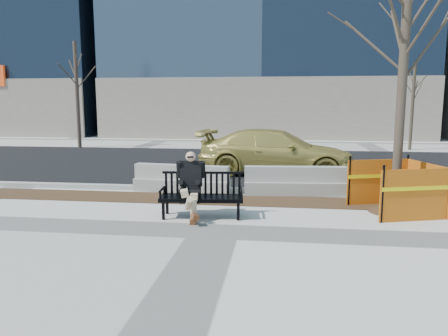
% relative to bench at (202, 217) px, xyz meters
% --- Properties ---
extents(ground, '(120.00, 120.00, 0.00)m').
position_rel_bench_xyz_m(ground, '(0.42, -0.97, 0.00)').
color(ground, beige).
rests_on(ground, ground).
extents(mulch_strip, '(40.00, 1.20, 0.02)m').
position_rel_bench_xyz_m(mulch_strip, '(0.42, 1.63, 0.00)').
color(mulch_strip, '#47301C').
rests_on(mulch_strip, ground).
extents(asphalt_street, '(60.00, 10.40, 0.01)m').
position_rel_bench_xyz_m(asphalt_street, '(0.42, 7.83, 0.00)').
color(asphalt_street, black).
rests_on(asphalt_street, ground).
extents(curb, '(60.00, 0.25, 0.12)m').
position_rel_bench_xyz_m(curb, '(0.42, 2.58, 0.06)').
color(curb, '#9E9B93').
rests_on(curb, ground).
extents(bench, '(1.84, 0.80, 0.95)m').
position_rel_bench_xyz_m(bench, '(0.00, 0.00, 0.00)').
color(bench, black).
rests_on(bench, ground).
extents(seated_man, '(0.69, 1.05, 1.40)m').
position_rel_bench_xyz_m(seated_man, '(-0.24, 0.03, 0.00)').
color(seated_man, black).
rests_on(seated_man, ground).
extents(tree_fence, '(2.95, 2.95, 5.91)m').
position_rel_bench_xyz_m(tree_fence, '(4.17, 0.96, 0.00)').
color(tree_fence, orange).
rests_on(tree_fence, ground).
extents(sedan, '(5.40, 2.63, 1.51)m').
position_rel_bench_xyz_m(sedan, '(1.53, 5.65, 0.00)').
color(sedan, '#B09E49').
rests_on(sedan, ground).
extents(jersey_barrier_left, '(2.67, 0.84, 0.75)m').
position_rel_bench_xyz_m(jersey_barrier_left, '(-1.00, 2.43, 0.00)').
color(jersey_barrier_left, '#9B9991').
rests_on(jersey_barrier_left, ground).
extents(jersey_barrier_right, '(2.70, 0.75, 0.76)m').
position_rel_bench_xyz_m(jersey_barrier_right, '(2.05, 2.47, 0.00)').
color(jersey_barrier_right, '#9B9991').
rests_on(jersey_barrier_right, ground).
extents(far_tree_left, '(2.56, 2.56, 6.00)m').
position_rel_bench_xyz_m(far_tree_left, '(-9.02, 12.96, 0.00)').
color(far_tree_left, '#4B3B30').
rests_on(far_tree_left, ground).
extents(far_tree_right, '(2.13, 2.13, 4.72)m').
position_rel_bench_xyz_m(far_tree_right, '(8.26, 14.04, 0.00)').
color(far_tree_right, '#443B2B').
rests_on(far_tree_right, ground).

